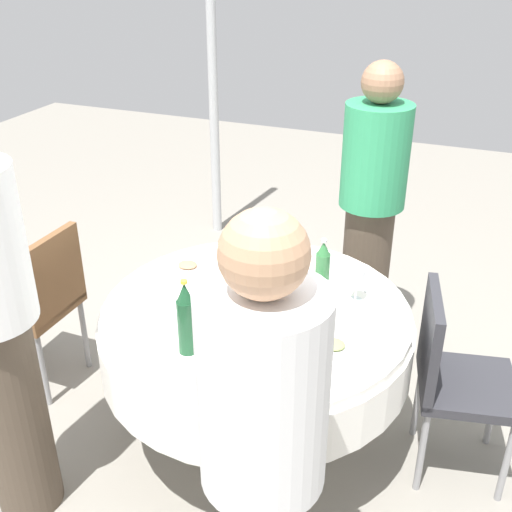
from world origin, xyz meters
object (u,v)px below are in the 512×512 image
object	(u,v)px
plate_north	(188,267)
chair_inner	(41,298)
plate_left	(333,347)
bottle_green_south	(322,273)
wine_glass_far	(357,278)
chair_west	(451,371)
person_south	(371,210)
wine_glass_west	(321,293)
bottle_dark_green_outer	(186,319)
dining_table	(256,337)
bottle_amber_east	(257,248)
wine_glass_rear	(251,274)
person_east	(263,469)

from	to	relation	value
plate_north	chair_inner	size ratio (longest dim) A/B	0.23
plate_left	bottle_green_south	bearing A→B (deg)	113.89
wine_glass_far	chair_west	xyz separation A→B (m)	(0.43, -0.04, -0.33)
person_south	chair_west	world-z (taller)	person_south
wine_glass_west	chair_west	size ratio (longest dim) A/B	0.18
chair_west	chair_inner	bearing A→B (deg)	-97.25
bottle_dark_green_outer	person_south	xyz separation A→B (m)	(0.40, 1.34, -0.04)
wine_glass_far	wine_glass_west	distance (m)	0.21
chair_inner	plate_north	bearing A→B (deg)	-76.06
dining_table	person_south	distance (m)	1.02
bottle_green_south	chair_inner	xyz separation A→B (m)	(-1.41, -0.13, -0.36)
bottle_amber_east	plate_left	world-z (taller)	bottle_amber_east
dining_table	plate_left	bearing A→B (deg)	-24.16
bottle_dark_green_outer	plate_north	bearing A→B (deg)	117.25
chair_west	chair_inner	xyz separation A→B (m)	(-1.98, -0.15, 0.00)
bottle_green_south	wine_glass_rear	bearing A→B (deg)	-170.18
wine_glass_rear	bottle_dark_green_outer	bearing A→B (deg)	-97.94
bottle_dark_green_outer	wine_glass_west	distance (m)	0.57
person_south	chair_west	bearing A→B (deg)	-39.71
wine_glass_rear	plate_north	world-z (taller)	wine_glass_rear
plate_north	person_south	world-z (taller)	person_south
plate_left	person_east	bearing A→B (deg)	-89.72
bottle_dark_green_outer	wine_glass_far	size ratio (longest dim) A/B	2.06
wine_glass_far	chair_west	size ratio (longest dim) A/B	0.17
person_east	wine_glass_far	bearing A→B (deg)	-112.24
bottle_green_south	wine_glass_rear	size ratio (longest dim) A/B	2.08
wine_glass_far	chair_west	distance (m)	0.55
bottle_green_south	wine_glass_rear	distance (m)	0.31
dining_table	plate_north	bearing A→B (deg)	155.66
wine_glass_far	person_south	distance (m)	0.75
bottle_dark_green_outer	dining_table	bearing A→B (deg)	71.74
wine_glass_far	person_east	world-z (taller)	person_east
wine_glass_west	chair_inner	world-z (taller)	wine_glass_west
wine_glass_far	chair_west	world-z (taller)	wine_glass_far
wine_glass_west	person_east	xyz separation A→B (m)	(0.11, -0.95, -0.00)
person_east	person_south	bearing A→B (deg)	-109.20
dining_table	person_south	size ratio (longest dim) A/B	0.83
bottle_dark_green_outer	chair_west	distance (m)	1.15
plate_left	bottle_amber_east	bearing A→B (deg)	138.88
wine_glass_rear	chair_inner	distance (m)	1.16
bottle_amber_east	wine_glass_west	size ratio (longest dim) A/B	2.05
chair_west	person_south	bearing A→B (deg)	-157.20
bottle_green_south	chair_inner	size ratio (longest dim) A/B	0.34
person_east	bottle_green_south	bearing A→B (deg)	-105.01
bottle_green_south	bottle_amber_east	bearing A→B (deg)	164.01
bottle_dark_green_outer	person_south	size ratio (longest dim) A/B	0.19
wine_glass_west	bottle_amber_east	bearing A→B (deg)	150.24
wine_glass_far	person_south	xyz separation A→B (m)	(-0.11, 0.74, -0.01)
bottle_amber_east	wine_glass_far	bearing A→B (deg)	-3.46
wine_glass_far	plate_left	xyz separation A→B (m)	(0.01, -0.38, -0.10)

